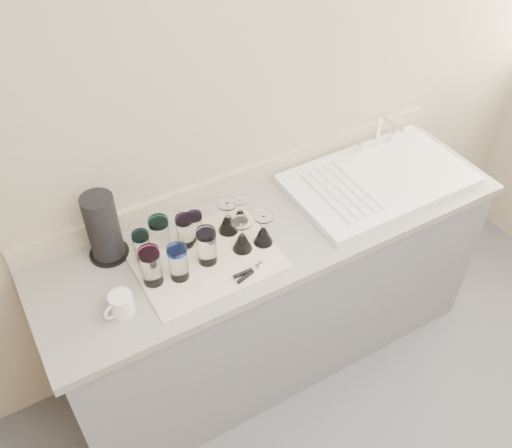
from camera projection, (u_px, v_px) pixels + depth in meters
counter_unit at (273, 292)px, 2.71m from camera, size 2.06×0.62×0.90m
sink_unit at (378, 179)px, 2.59m from camera, size 0.82×0.50×0.22m
dish_towel at (206, 259)px, 2.25m from camera, size 0.55×0.42×0.01m
tumbler_teal at (142, 246)px, 2.20m from camera, size 0.07×0.07×0.14m
tumbler_cyan at (160, 235)px, 2.23m from camera, size 0.08×0.08×0.16m
tumbler_purple at (185, 231)px, 2.26m from camera, size 0.07×0.07×0.14m
tumbler_magenta at (151, 266)px, 2.11m from camera, size 0.08×0.08×0.16m
tumbler_blue at (178, 263)px, 2.13m from camera, size 0.08×0.08×0.15m
tumbler_lavender at (207, 246)px, 2.19m from camera, size 0.08×0.08×0.16m
tumbler_extra at (195, 226)px, 2.29m from camera, size 0.06×0.06×0.13m
goblet_back_left at (228, 221)px, 2.33m from camera, size 0.09×0.09×0.15m
goblet_back_right at (240, 214)px, 2.38m from camera, size 0.07×0.07×0.12m
goblet_front_left at (242, 240)px, 2.26m from camera, size 0.08×0.08×0.15m
goblet_front_right at (263, 233)px, 2.28m from camera, size 0.08×0.08×0.14m
can_opener at (249, 272)px, 2.19m from camera, size 0.13×0.05×0.02m
white_mug at (121, 304)px, 2.04m from camera, size 0.13×0.11×0.09m
paper_towel_roll at (103, 228)px, 2.18m from camera, size 0.16×0.16×0.30m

